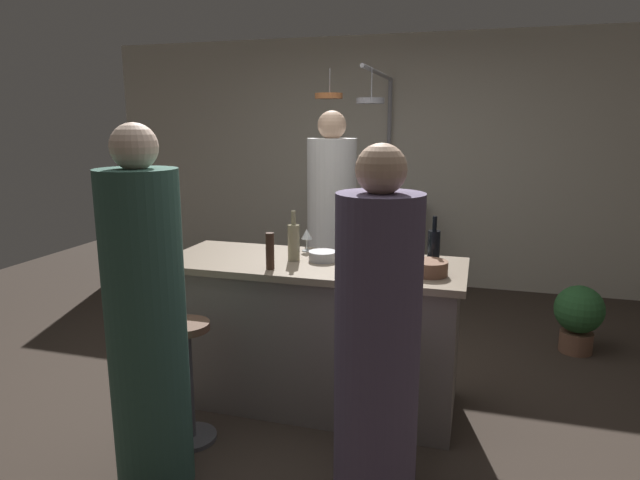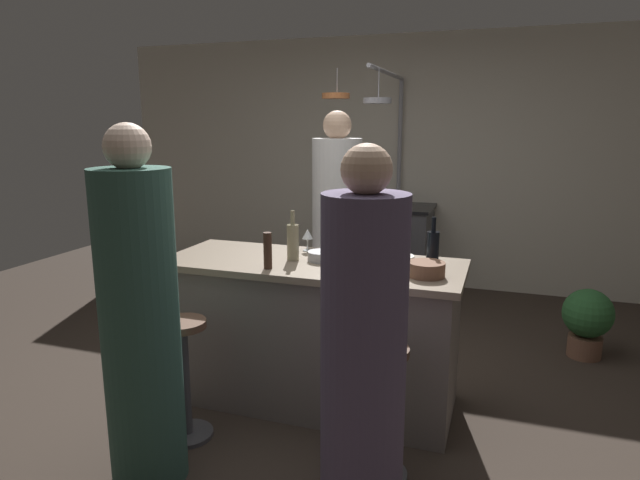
# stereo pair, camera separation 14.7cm
# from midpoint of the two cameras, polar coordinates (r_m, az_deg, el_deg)

# --- Properties ---
(ground_plane) EXTENTS (9.00, 9.00, 0.00)m
(ground_plane) POSITION_cam_midpoint_polar(r_m,az_deg,el_deg) (3.60, -1.92, -16.27)
(ground_plane) COLOR #382D26
(back_wall) EXTENTS (6.40, 0.16, 2.60)m
(back_wall) POSITION_cam_midpoint_polar(r_m,az_deg,el_deg) (5.95, 6.69, 8.09)
(back_wall) COLOR beige
(back_wall) RESTS_ON ground_plane
(kitchen_island) EXTENTS (1.80, 0.72, 0.90)m
(kitchen_island) POSITION_cam_midpoint_polar(r_m,az_deg,el_deg) (3.41, -1.97, -9.56)
(kitchen_island) COLOR slate
(kitchen_island) RESTS_ON ground_plane
(stove_range) EXTENTS (0.80, 0.64, 0.89)m
(stove_range) POSITION_cam_midpoint_polar(r_m,az_deg,el_deg) (5.69, 5.80, -0.78)
(stove_range) COLOR #47474C
(stove_range) RESTS_ON ground_plane
(chef) EXTENTS (0.38, 0.38, 1.80)m
(chef) POSITION_cam_midpoint_polar(r_m,az_deg,el_deg) (4.30, 0.22, 0.40)
(chef) COLOR white
(chef) RESTS_ON ground_plane
(bar_stool_right) EXTENTS (0.28, 0.28, 0.68)m
(bar_stool_right) POSITION_cam_midpoint_polar(r_m,az_deg,el_deg) (2.77, 5.59, -16.81)
(bar_stool_right) COLOR #4C4C51
(bar_stool_right) RESTS_ON ground_plane
(guest_right) EXTENTS (0.35, 0.35, 1.64)m
(guest_right) POSITION_cam_midpoint_polar(r_m,az_deg,el_deg) (2.27, 4.06, -12.67)
(guest_right) COLOR #594C6B
(guest_right) RESTS_ON ground_plane
(bar_stool_left) EXTENTS (0.28, 0.28, 0.68)m
(bar_stool_left) POSITION_cam_midpoint_polar(r_m,az_deg,el_deg) (3.13, -15.00, -13.61)
(bar_stool_left) COLOR #4C4C51
(bar_stool_left) RESTS_ON ground_plane
(guest_left) EXTENTS (0.36, 0.36, 1.72)m
(guest_left) POSITION_cam_midpoint_polar(r_m,az_deg,el_deg) (2.68, -19.19, -8.55)
(guest_left) COLOR #33594C
(guest_left) RESTS_ON ground_plane
(overhead_pot_rack) EXTENTS (0.58, 1.42, 2.17)m
(overhead_pot_rack) POSITION_cam_midpoint_polar(r_m,az_deg,el_deg) (5.13, 4.54, 11.13)
(overhead_pot_rack) COLOR gray
(overhead_pot_rack) RESTS_ON ground_plane
(potted_plant) EXTENTS (0.36, 0.36, 0.52)m
(potted_plant) POSITION_cam_midpoint_polar(r_m,az_deg,el_deg) (4.55, 24.59, -7.12)
(potted_plant) COLOR brown
(potted_plant) RESTS_ON ground_plane
(pepper_mill) EXTENTS (0.05, 0.05, 0.21)m
(pepper_mill) POSITION_cam_midpoint_polar(r_m,az_deg,el_deg) (3.09, -6.61, -1.17)
(pepper_mill) COLOR #382319
(pepper_mill) RESTS_ON kitchen_island
(wine_bottle_dark) EXTENTS (0.07, 0.07, 0.29)m
(wine_bottle_dark) POSITION_cam_midpoint_polar(r_m,az_deg,el_deg) (3.20, 10.51, -0.73)
(wine_bottle_dark) COLOR black
(wine_bottle_dark) RESTS_ON kitchen_island
(wine_bottle_green) EXTENTS (0.07, 0.07, 0.31)m
(wine_bottle_green) POSITION_cam_midpoint_polar(r_m,az_deg,el_deg) (3.08, 4.92, -0.87)
(wine_bottle_green) COLOR #193D23
(wine_bottle_green) RESTS_ON kitchen_island
(wine_bottle_white) EXTENTS (0.07, 0.07, 0.30)m
(wine_bottle_white) POSITION_cam_midpoint_polar(r_m,az_deg,el_deg) (3.27, -4.05, -0.17)
(wine_bottle_white) COLOR gray
(wine_bottle_white) RESTS_ON kitchen_island
(wine_glass_near_right_guest) EXTENTS (0.07, 0.07, 0.15)m
(wine_glass_near_right_guest) POSITION_cam_midpoint_polar(r_m,az_deg,el_deg) (3.51, -2.61, 0.50)
(wine_glass_near_right_guest) COLOR silver
(wine_glass_near_right_guest) RESTS_ON kitchen_island
(wine_glass_near_left_guest) EXTENTS (0.07, 0.07, 0.15)m
(wine_glass_near_left_guest) POSITION_cam_midpoint_polar(r_m,az_deg,el_deg) (2.91, 4.71, -1.96)
(wine_glass_near_left_guest) COLOR silver
(wine_glass_near_left_guest) RESTS_ON kitchen_island
(wine_glass_by_chef) EXTENTS (0.07, 0.07, 0.15)m
(wine_glass_by_chef) POSITION_cam_midpoint_polar(r_m,az_deg,el_deg) (3.02, 7.10, -1.48)
(wine_glass_by_chef) COLOR silver
(wine_glass_by_chef) RESTS_ON kitchen_island
(mixing_bowl_steel) EXTENTS (0.17, 0.17, 0.06)m
(mixing_bowl_steel) POSITION_cam_midpoint_polar(r_m,az_deg,el_deg) (3.28, -0.99, -1.69)
(mixing_bowl_steel) COLOR #B7B7BC
(mixing_bowl_steel) RESTS_ON kitchen_island
(mixing_bowl_ceramic) EXTENTS (0.19, 0.19, 0.06)m
(mixing_bowl_ceramic) POSITION_cam_midpoint_polar(r_m,az_deg,el_deg) (3.20, 6.98, -2.06)
(mixing_bowl_ceramic) COLOR silver
(mixing_bowl_ceramic) RESTS_ON kitchen_island
(mixing_bowl_wooden) EXTENTS (0.20, 0.20, 0.08)m
(mixing_bowl_wooden) POSITION_cam_midpoint_polar(r_m,az_deg,el_deg) (3.01, 9.98, -2.91)
(mixing_bowl_wooden) COLOR brown
(mixing_bowl_wooden) RESTS_ON kitchen_island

